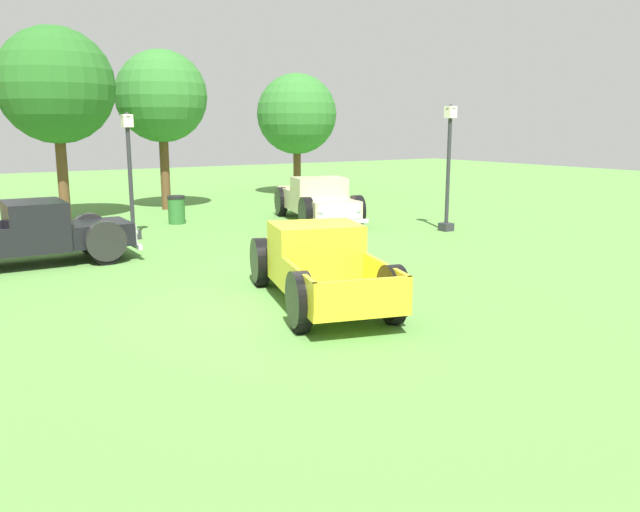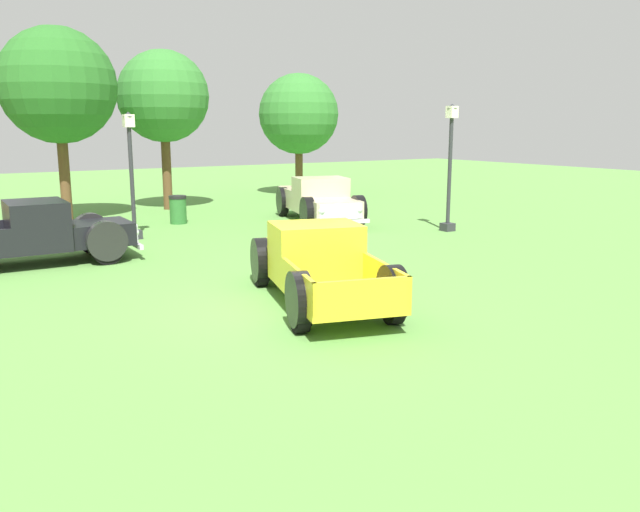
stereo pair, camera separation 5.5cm
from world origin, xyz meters
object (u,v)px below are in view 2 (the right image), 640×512
pickup_truck_foreground (315,263)px  pickup_truck_behind_left (41,234)px  trash_can (178,210)px  oak_tree_center (299,114)px  pickup_truck_behind_right (321,202)px  lamp_post_near (450,165)px  lamp_post_far (131,173)px  oak_tree_east (163,97)px  oak_tree_west (58,86)px

pickup_truck_foreground → pickup_truck_behind_left: pickup_truck_behind_left is taller
trash_can → oak_tree_center: size_ratio=0.17×
pickup_truck_behind_right → lamp_post_near: (2.49, -3.54, 1.32)m
pickup_truck_behind_left → lamp_post_far: bearing=38.7°
pickup_truck_foreground → oak_tree_east: 15.30m
pickup_truck_behind_right → trash_can: size_ratio=5.66×
pickup_truck_foreground → oak_tree_center: (9.48, 16.68, 3.10)m
lamp_post_near → oak_tree_center: (1.62, 11.98, 1.74)m
pickup_truck_behind_left → oak_tree_west: 8.44m
lamp_post_far → oak_tree_center: (10.40, 8.16, 1.88)m
pickup_truck_behind_right → lamp_post_far: lamp_post_far is taller
lamp_post_far → oak_tree_east: bearing=62.7°
lamp_post_far → trash_can: 3.41m
oak_tree_east → trash_can: bearing=-104.7°
oak_tree_west → pickup_truck_foreground: bearing=-82.3°
pickup_truck_behind_left → trash_can: (5.08, 4.58, -0.25)m
trash_can → oak_tree_east: bearing=75.3°
oak_tree_center → oak_tree_west: bearing=-163.9°
pickup_truck_foreground → oak_tree_east: bearing=81.3°
pickup_truck_behind_left → pickup_truck_behind_right: (9.22, 2.06, 0.01)m
lamp_post_near → trash_can: size_ratio=4.13×
pickup_truck_behind_right → oak_tree_west: 9.64m
trash_can → oak_tree_center: (8.25, 5.93, 3.31)m
pickup_truck_foreground → pickup_truck_behind_right: bearing=56.9°
pickup_truck_foreground → lamp_post_far: 8.66m
lamp_post_near → oak_tree_center: bearing=82.3°
pickup_truck_behind_right → oak_tree_center: size_ratio=0.95×
pickup_truck_foreground → lamp_post_far: lamp_post_far is taller
pickup_truck_behind_right → lamp_post_far: size_ratio=1.47×
oak_tree_east → lamp_post_near: bearing=-60.7°
lamp_post_far → oak_tree_west: bearing=100.3°
pickup_truck_behind_right → oak_tree_west: size_ratio=0.82×
trash_can → oak_tree_west: (-3.04, 2.66, 4.09)m
oak_tree_center → lamp_post_far: bearing=-141.9°
pickup_truck_foreground → trash_can: size_ratio=5.33×
oak_tree_west → oak_tree_east: bearing=17.3°
pickup_truck_behind_left → pickup_truck_foreground: bearing=-58.0°
trash_can → oak_tree_east: size_ratio=0.15×
lamp_post_near → oak_tree_west: oak_tree_west is taller
pickup_truck_behind_left → pickup_truck_behind_right: pickup_truck_behind_right is taller
pickup_truck_behind_right → pickup_truck_foreground: bearing=-123.1°
lamp_post_near → oak_tree_west: bearing=138.0°
pickup_truck_foreground → lamp_post_far: bearing=96.2°
lamp_post_far → trash_can: lamp_post_far is taller
pickup_truck_behind_left → oak_tree_east: oak_tree_east is taller
oak_tree_east → oak_tree_west: size_ratio=0.94×
pickup_truck_behind_right → lamp_post_near: 4.52m
pickup_truck_foreground → lamp_post_near: 9.26m
oak_tree_west → oak_tree_center: size_ratio=1.15×
oak_tree_east → pickup_truck_behind_right: bearing=-64.2°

